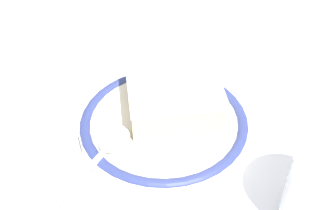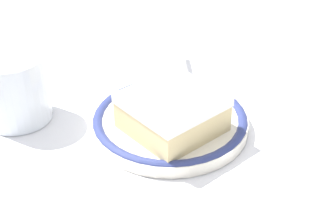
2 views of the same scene
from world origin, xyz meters
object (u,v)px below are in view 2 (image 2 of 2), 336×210
plate (168,123)px  spoon (187,82)px  cup (15,92)px  cake_slice (172,112)px

plate → spoon: bearing=105.0°
spoon → cup: bearing=-133.3°
plate → cup: bearing=-156.2°
plate → cake_slice: size_ratio=1.54×
cake_slice → spoon: (-0.03, 0.09, -0.02)m
spoon → cup: cup is taller
cake_slice → plate: bearing=138.5°
cup → cake_slice: bearing=19.0°
plate → cake_slice: bearing=-41.5°
cake_slice → cup: cup is taller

